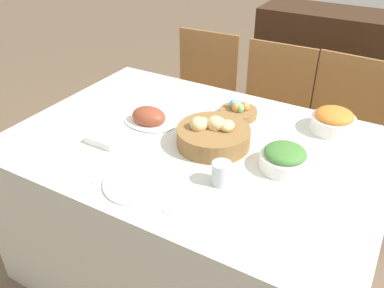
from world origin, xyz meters
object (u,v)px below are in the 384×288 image
at_px(sideboard, 342,77).
at_px(green_salad_bowl, 284,159).
at_px(fork, 106,171).
at_px(drinking_cup, 221,173).
at_px(dinner_plate, 139,183).
at_px(butter_dish, 104,140).
at_px(chair_far_center, 270,114).
at_px(egg_basket, 238,111).
at_px(carrot_bowl, 334,121).
at_px(bread_basket, 213,134).
at_px(knife, 176,197).
at_px(ham_platter, 149,118).
at_px(chair_far_right, 338,131).
at_px(chair_far_left, 200,97).
at_px(spoon, 183,200).

relative_size(sideboard, green_salad_bowl, 6.77).
distance_m(sideboard, fork, 2.20).
bearing_deg(drinking_cup, dinner_plate, -149.05).
distance_m(fork, butter_dish, 0.21).
xyz_separation_m(chair_far_center, egg_basket, (0.03, -0.59, 0.29)).
relative_size(carrot_bowl, fork, 1.16).
relative_size(bread_basket, knife, 1.83).
relative_size(fork, butter_dish, 1.22).
bearing_deg(green_salad_bowl, carrot_bowl, 76.67).
bearing_deg(drinking_cup, ham_platter, 153.60).
bearing_deg(chair_far_center, dinner_plate, -94.08).
relative_size(sideboard, carrot_bowl, 6.64).
bearing_deg(sideboard, fork, -102.20).
distance_m(bread_basket, knife, 0.38).
xyz_separation_m(ham_platter, carrot_bowl, (0.75, 0.35, 0.02)).
xyz_separation_m(chair_far_right, bread_basket, (-0.37, -0.87, 0.32)).
distance_m(chair_far_right, chair_far_left, 0.91).
height_order(green_salad_bowl, knife, green_salad_bowl).
distance_m(chair_far_center, sideboard, 0.92).
relative_size(carrot_bowl, green_salad_bowl, 1.02).
height_order(fork, spoon, same).
bearing_deg(dinner_plate, fork, 180.00).
relative_size(chair_far_right, butter_dish, 6.59).
bearing_deg(bread_basket, dinner_plate, -105.82).
distance_m(egg_basket, carrot_bowl, 0.43).
bearing_deg(fork, spoon, -3.41).
distance_m(bread_basket, spoon, 0.39).
height_order(egg_basket, green_salad_bowl, green_salad_bowl).
relative_size(fork, drinking_cup, 1.90).
bearing_deg(knife, chair_far_center, 90.93).
distance_m(carrot_bowl, green_salad_bowl, 0.40).
xyz_separation_m(sideboard, knife, (-0.15, -2.13, 0.29)).
height_order(sideboard, knife, sideboard).
relative_size(chair_far_center, ham_platter, 3.57).
distance_m(chair_far_right, sideboard, 0.90).
relative_size(chair_far_left, egg_basket, 5.10).
height_order(chair_far_left, chair_far_center, same).
relative_size(egg_basket, fork, 1.06).
bearing_deg(drinking_cup, spoon, -114.59).
relative_size(sideboard, egg_basket, 7.29).
bearing_deg(egg_basket, chair_far_center, 93.20).
distance_m(chair_far_center, egg_basket, 0.66).
relative_size(chair_far_center, butter_dish, 6.59).
height_order(chair_far_center, green_salad_bowl, chair_far_center).
bearing_deg(green_salad_bowl, fork, -148.30).
relative_size(chair_far_right, sideboard, 0.70).
xyz_separation_m(chair_far_left, green_salad_bowl, (0.85, -0.89, 0.31)).
xyz_separation_m(chair_far_right, ham_platter, (-0.71, -0.85, 0.29)).
bearing_deg(dinner_plate, chair_far_right, 69.07).
relative_size(bread_basket, dinner_plate, 1.17).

